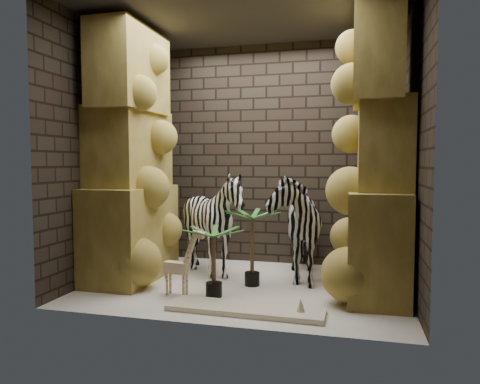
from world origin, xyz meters
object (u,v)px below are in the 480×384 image
(zebra_left, at_px, (213,229))
(giraffe_toy, at_px, (177,260))
(palm_back, at_px, (214,262))
(surfboard, at_px, (245,309))
(zebra_right, at_px, (293,217))
(palm_front, at_px, (252,247))

(zebra_left, bearing_deg, giraffe_toy, -99.67)
(palm_back, xyz_separation_m, surfboard, (0.42, -0.38, -0.34))
(giraffe_toy, bearing_deg, zebra_right, 49.45)
(giraffe_toy, distance_m, palm_front, 0.89)
(giraffe_toy, relative_size, surfboard, 0.51)
(zebra_right, relative_size, palm_front, 1.71)
(zebra_left, distance_m, giraffe_toy, 0.90)
(zebra_right, xyz_separation_m, giraffe_toy, (-1.08, -1.03, -0.37))
(zebra_right, bearing_deg, palm_front, -141.65)
(palm_front, bearing_deg, zebra_left, 151.20)
(zebra_left, xyz_separation_m, palm_back, (0.27, -0.82, -0.21))
(zebra_right, height_order, zebra_left, zebra_right)
(zebra_right, relative_size, palm_back, 2.02)
(palm_front, bearing_deg, zebra_right, 49.99)
(zebra_right, height_order, palm_back, zebra_right)
(palm_front, bearing_deg, palm_back, -119.41)
(zebra_left, height_order, palm_front, zebra_left)
(zebra_right, distance_m, palm_front, 0.69)
(palm_back, bearing_deg, surfboard, -41.47)
(zebra_right, relative_size, surfboard, 1.00)
(giraffe_toy, xyz_separation_m, surfboard, (0.82, -0.33, -0.35))
(zebra_left, distance_m, palm_front, 0.66)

